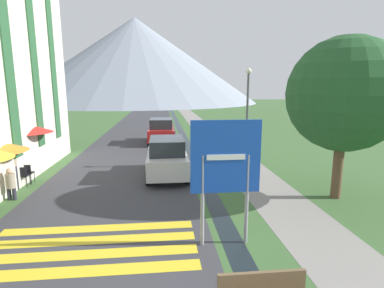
# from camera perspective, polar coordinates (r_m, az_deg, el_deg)

# --- Properties ---
(ground_plane) EXTENTS (160.00, 160.00, 0.00)m
(ground_plane) POSITION_cam_1_polar(r_m,az_deg,el_deg) (23.24, -4.25, 0.61)
(ground_plane) COLOR #3D6033
(road) EXTENTS (6.40, 60.00, 0.01)m
(road) POSITION_cam_1_polar(r_m,az_deg,el_deg) (33.18, -9.09, 3.53)
(road) COLOR #38383D
(road) RESTS_ON ground_plane
(footpath) EXTENTS (2.20, 60.00, 0.01)m
(footpath) POSITION_cam_1_polar(r_m,az_deg,el_deg) (33.39, 1.44, 3.71)
(footpath) COLOR gray
(footpath) RESTS_ON ground_plane
(drainage_channel) EXTENTS (0.60, 60.00, 0.00)m
(drainage_channel) POSITION_cam_1_polar(r_m,az_deg,el_deg) (33.17, -2.69, 3.65)
(drainage_channel) COLOR black
(drainage_channel) RESTS_ON ground_plane
(crosswalk_marking) EXTENTS (5.44, 2.54, 0.01)m
(crosswalk_marking) POSITION_cam_1_polar(r_m,az_deg,el_deg) (8.56, -18.72, -18.09)
(crosswalk_marking) COLOR yellow
(crosswalk_marking) RESTS_ON ground_plane
(mountain_distant) EXTENTS (66.44, 66.44, 22.82)m
(mountain_distant) POSITION_cam_1_polar(r_m,az_deg,el_deg) (87.45, -10.68, 15.32)
(mountain_distant) COLOR gray
(mountain_distant) RESTS_ON ground_plane
(road_sign) EXTENTS (1.77, 0.11, 3.28)m
(road_sign) POSITION_cam_1_polar(r_m,az_deg,el_deg) (7.57, 6.41, -4.34)
(road_sign) COLOR gray
(road_sign) RESTS_ON ground_plane
(parked_car_near) EXTENTS (1.87, 3.94, 1.82)m
(parked_car_near) POSITION_cam_1_polar(r_m,az_deg,el_deg) (13.78, -4.78, -2.53)
(parked_car_near) COLOR silver
(parked_car_near) RESTS_ON ground_plane
(parked_car_far) EXTENTS (1.97, 3.98, 1.82)m
(parked_car_far) POSITION_cam_1_polar(r_m,az_deg,el_deg) (22.33, -5.92, 2.54)
(parked_car_far) COLOR #A31919
(parked_car_far) RESTS_ON ground_plane
(cafe_chair_far_left) EXTENTS (0.40, 0.40, 0.85)m
(cafe_chair_far_left) POSITION_cam_1_polar(r_m,az_deg,el_deg) (14.26, -29.57, -5.10)
(cafe_chair_far_left) COLOR black
(cafe_chair_far_left) RESTS_ON ground_plane
(cafe_chair_far_right) EXTENTS (0.40, 0.40, 0.85)m
(cafe_chair_far_right) POSITION_cam_1_polar(r_m,az_deg,el_deg) (14.60, -28.90, -4.70)
(cafe_chair_far_right) COLOR black
(cafe_chair_far_right) RESTS_ON ground_plane
(cafe_umbrella_rear_red) EXTENTS (2.16, 2.16, 2.40)m
(cafe_umbrella_rear_red) POSITION_cam_1_polar(r_m,az_deg,el_deg) (15.75, -28.77, 2.61)
(cafe_umbrella_rear_red) COLOR #B7B2A8
(cafe_umbrella_rear_red) RESTS_ON ground_plane
(person_seated_far) EXTENTS (0.32, 0.32, 1.20)m
(person_seated_far) POSITION_cam_1_polar(r_m,az_deg,el_deg) (12.77, -31.29, -6.29)
(person_seated_far) COLOR #282833
(person_seated_far) RESTS_ON ground_plane
(person_standing_terrace) EXTENTS (0.32, 0.32, 1.81)m
(person_standing_terrace) POSITION_cam_1_polar(r_m,az_deg,el_deg) (13.86, -31.03, -3.34)
(person_standing_terrace) COLOR #282833
(person_standing_terrace) RESTS_ON ground_plane
(streetlamp) EXTENTS (0.28, 0.28, 5.00)m
(streetlamp) POSITION_cam_1_polar(r_m,az_deg,el_deg) (15.37, 10.50, 6.49)
(streetlamp) COLOR #515156
(streetlamp) RESTS_ON ground_plane
(tree_by_path) EXTENTS (4.04, 4.04, 5.84)m
(tree_by_path) POSITION_cam_1_polar(r_m,az_deg,el_deg) (11.93, 27.05, 8.36)
(tree_by_path) COLOR brown
(tree_by_path) RESTS_ON ground_plane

